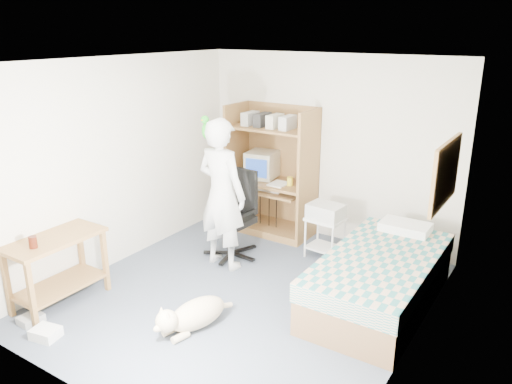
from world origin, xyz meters
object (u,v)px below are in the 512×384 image
computer_hutch (273,176)px  person (222,194)px  side_desk (57,260)px  office_chair (234,226)px  dog (193,315)px  bed (380,279)px  printer_cart (325,231)px

computer_hutch → person: person is taller
computer_hutch → side_desk: size_ratio=1.80×
computer_hutch → office_chair: size_ratio=1.63×
computer_hutch → dog: bearing=-75.8°
computer_hutch → bed: (2.00, -1.12, -0.53)m
office_chair → dog: size_ratio=1.20×
office_chair → person: (0.04, -0.31, 0.52)m
computer_hutch → printer_cart: 1.19m
bed → printer_cart: (-0.98, 0.72, 0.07)m
computer_hutch → bed: size_ratio=0.89×
office_chair → printer_cart: bearing=34.0°
side_desk → printer_cart: side_desk is taller
side_desk → printer_cart: (1.87, 2.54, -0.14)m
side_desk → office_chair: (0.86, 1.98, -0.10)m
computer_hutch → bed: bearing=-29.3°
side_desk → office_chair: 2.16m
bed → office_chair: office_chair is taller
bed → printer_cart: 1.22m
office_chair → dog: 1.73m
computer_hutch → side_desk: 3.08m
office_chair → printer_cart: size_ratio=2.07×
computer_hutch → printer_cart: size_ratio=3.37×
bed → side_desk: 3.39m
printer_cart → computer_hutch: bearing=163.9°
computer_hutch → office_chair: (0.01, -0.96, -0.43)m
person → printer_cart: bearing=-132.9°
printer_cart → person: bearing=-132.6°
bed → person: bearing=-175.6°
office_chair → printer_cart: 1.15m
bed → dog: 1.97m
side_desk → person: bearing=61.4°
office_chair → printer_cart: (1.01, 0.56, -0.04)m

